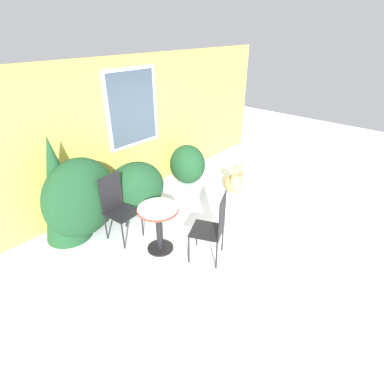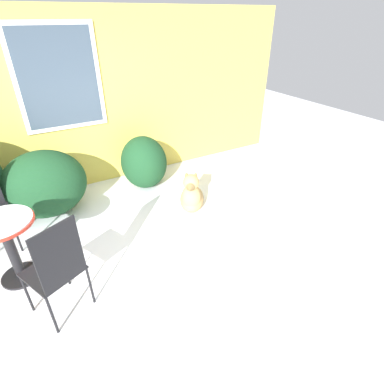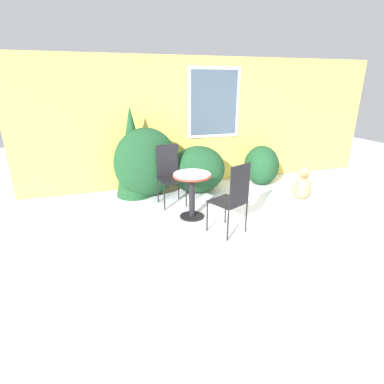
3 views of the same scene
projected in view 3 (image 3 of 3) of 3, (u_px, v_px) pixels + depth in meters
ground_plane at (255, 219)px, 4.99m from camera, size 16.00×16.00×0.00m
house_wall at (210, 122)px, 6.50m from camera, size 8.00×0.10×2.66m
shrub_left at (146, 163)px, 5.79m from camera, size 1.23×0.70×1.36m
shrub_middle at (198, 170)px, 6.09m from camera, size 1.13×0.91×0.96m
shrub_right at (261, 165)px, 6.61m from camera, size 0.74×0.80×0.86m
evergreen_bush at (132, 152)px, 5.81m from camera, size 0.74×0.74×1.75m
patio_table at (192, 186)px, 4.89m from camera, size 0.62×0.62×0.77m
patio_chair_near_table at (170, 173)px, 5.49m from camera, size 0.48×0.48×1.09m
patio_chair_far_side at (233, 197)px, 4.32m from camera, size 0.60×0.60×1.09m
dog at (302, 187)px, 5.81m from camera, size 0.59×0.68×0.69m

